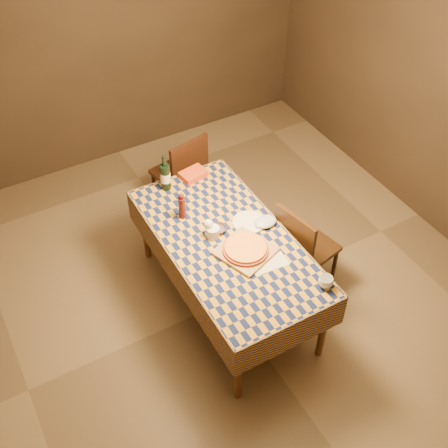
{
  "coord_description": "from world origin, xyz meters",
  "views": [
    {
      "loc": [
        -1.53,
        -2.66,
        3.92
      ],
      "look_at": [
        0.0,
        0.05,
        0.9
      ],
      "focal_mm": 45.0,
      "sensor_mm": 36.0,
      "label": 1
    }
  ],
  "objects_px": {
    "cutting_board": "(245,251)",
    "chair_far": "(183,171)",
    "dining_table": "(227,246)",
    "pizza": "(246,248)",
    "white_plate": "(249,222)",
    "bowl": "(218,229)",
    "wine_bottle": "(165,176)",
    "chair_right": "(302,246)"
  },
  "relations": [
    {
      "from": "bowl",
      "to": "white_plate",
      "type": "xyz_separation_m",
      "value": [
        0.26,
        -0.04,
        -0.01
      ]
    },
    {
      "from": "dining_table",
      "to": "cutting_board",
      "type": "xyz_separation_m",
      "value": [
        0.06,
        -0.18,
        0.09
      ]
    },
    {
      "from": "wine_bottle",
      "to": "bowl",
      "type": "bearing_deg",
      "value": -79.04
    },
    {
      "from": "dining_table",
      "to": "white_plate",
      "type": "distance_m",
      "value": 0.27
    },
    {
      "from": "dining_table",
      "to": "wine_bottle",
      "type": "xyz_separation_m",
      "value": [
        -0.15,
        0.8,
        0.2
      ]
    },
    {
      "from": "chair_far",
      "to": "pizza",
      "type": "bearing_deg",
      "value": -96.12
    },
    {
      "from": "wine_bottle",
      "to": "chair_far",
      "type": "xyz_separation_m",
      "value": [
        0.35,
        0.42,
        -0.38
      ]
    },
    {
      "from": "cutting_board",
      "to": "white_plate",
      "type": "relative_size",
      "value": 1.42
    },
    {
      "from": "white_plate",
      "to": "chair_right",
      "type": "relative_size",
      "value": 0.29
    },
    {
      "from": "dining_table",
      "to": "bowl",
      "type": "xyz_separation_m",
      "value": [
        -0.01,
        0.12,
        0.1
      ]
    },
    {
      "from": "dining_table",
      "to": "chair_right",
      "type": "height_order",
      "value": "chair_right"
    },
    {
      "from": "cutting_board",
      "to": "chair_far",
      "type": "bearing_deg",
      "value": 83.88
    },
    {
      "from": "bowl",
      "to": "wine_bottle",
      "type": "height_order",
      "value": "wine_bottle"
    },
    {
      "from": "bowl",
      "to": "chair_right",
      "type": "height_order",
      "value": "chair_right"
    },
    {
      "from": "bowl",
      "to": "chair_far",
      "type": "height_order",
      "value": "chair_far"
    },
    {
      "from": "dining_table",
      "to": "chair_right",
      "type": "bearing_deg",
      "value": -14.35
    },
    {
      "from": "cutting_board",
      "to": "chair_far",
      "type": "xyz_separation_m",
      "value": [
        0.15,
        1.4,
        -0.26
      ]
    },
    {
      "from": "dining_table",
      "to": "cutting_board",
      "type": "bearing_deg",
      "value": -72.82
    },
    {
      "from": "wine_bottle",
      "to": "chair_far",
      "type": "relative_size",
      "value": 0.37
    },
    {
      "from": "dining_table",
      "to": "wine_bottle",
      "type": "height_order",
      "value": "wine_bottle"
    },
    {
      "from": "white_plate",
      "to": "bowl",
      "type": "bearing_deg",
      "value": 170.73
    },
    {
      "from": "pizza",
      "to": "chair_right",
      "type": "distance_m",
      "value": 0.64
    },
    {
      "from": "pizza",
      "to": "white_plate",
      "type": "bearing_deg",
      "value": 53.97
    },
    {
      "from": "chair_right",
      "to": "cutting_board",
      "type": "bearing_deg",
      "value": -177.69
    },
    {
      "from": "cutting_board",
      "to": "white_plate",
      "type": "bearing_deg",
      "value": 53.97
    },
    {
      "from": "bowl",
      "to": "chair_far",
      "type": "distance_m",
      "value": 1.15
    },
    {
      "from": "white_plate",
      "to": "cutting_board",
      "type": "bearing_deg",
      "value": -126.03
    },
    {
      "from": "dining_table",
      "to": "bowl",
      "type": "distance_m",
      "value": 0.15
    },
    {
      "from": "wine_bottle",
      "to": "white_plate",
      "type": "relative_size",
      "value": 1.29
    },
    {
      "from": "dining_table",
      "to": "pizza",
      "type": "bearing_deg",
      "value": -72.82
    },
    {
      "from": "chair_far",
      "to": "chair_right",
      "type": "height_order",
      "value": "same"
    },
    {
      "from": "dining_table",
      "to": "cutting_board",
      "type": "distance_m",
      "value": 0.21
    },
    {
      "from": "dining_table",
      "to": "cutting_board",
      "type": "relative_size",
      "value": 4.86
    },
    {
      "from": "bowl",
      "to": "chair_right",
      "type": "bearing_deg",
      "value": -23.56
    },
    {
      "from": "dining_table",
      "to": "chair_far",
      "type": "relative_size",
      "value": 1.98
    },
    {
      "from": "dining_table",
      "to": "chair_right",
      "type": "xyz_separation_m",
      "value": [
        0.63,
        -0.16,
        -0.17
      ]
    },
    {
      "from": "cutting_board",
      "to": "bowl",
      "type": "bearing_deg",
      "value": 103.3
    },
    {
      "from": "dining_table",
      "to": "white_plate",
      "type": "relative_size",
      "value": 6.9
    },
    {
      "from": "dining_table",
      "to": "chair_far",
      "type": "bearing_deg",
      "value": 80.35
    },
    {
      "from": "dining_table",
      "to": "pizza",
      "type": "xyz_separation_m",
      "value": [
        0.06,
        -0.18,
        0.12
      ]
    },
    {
      "from": "cutting_board",
      "to": "white_plate",
      "type": "distance_m",
      "value": 0.32
    },
    {
      "from": "bowl",
      "to": "wine_bottle",
      "type": "xyz_separation_m",
      "value": [
        -0.13,
        0.68,
        0.11
      ]
    }
  ]
}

